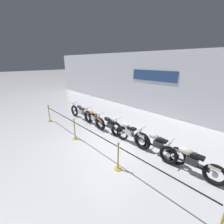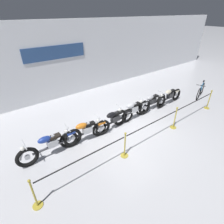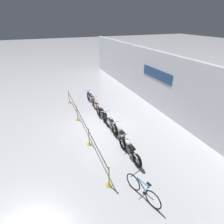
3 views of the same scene
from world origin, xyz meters
name	(u,v)px [view 1 (image 1 of 3)]	position (x,y,z in m)	size (l,w,h in m)	color
ground_plane	(110,142)	(0.00, 0.00, 0.00)	(120.00, 120.00, 0.00)	silver
back_wall	(169,85)	(0.00, 5.12, 2.10)	(28.00, 0.29, 4.20)	white
motorcycle_blue_0	(81,112)	(-3.39, 0.58, 0.47)	(2.41, 0.62, 0.96)	black
motorcycle_orange_1	(94,118)	(-1.99, 0.55, 0.46)	(2.17, 0.62, 0.93)	black
motorcycle_black_2	(110,126)	(-0.59, 0.54, 0.47)	(2.31, 0.62, 0.92)	black
motorcycle_silver_3	(128,133)	(0.59, 0.60, 0.47)	(2.33, 0.62, 0.96)	black
motorcycle_silver_4	(157,144)	(2.01, 0.69, 0.46)	(2.27, 0.62, 0.92)	black
motorcycle_cream_5	(190,161)	(3.30, 0.55, 0.45)	(2.15, 0.62, 0.93)	black
stanchion_far_left	(75,125)	(-1.32, -1.04, 0.72)	(9.05, 0.28, 1.05)	gold
stanchion_mid_left	(75,132)	(-1.35, -1.04, 0.36)	(0.28, 0.28, 1.05)	gold
stanchion_mid_right	(118,160)	(1.56, -1.04, 0.36)	(0.28, 0.28, 1.05)	gold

